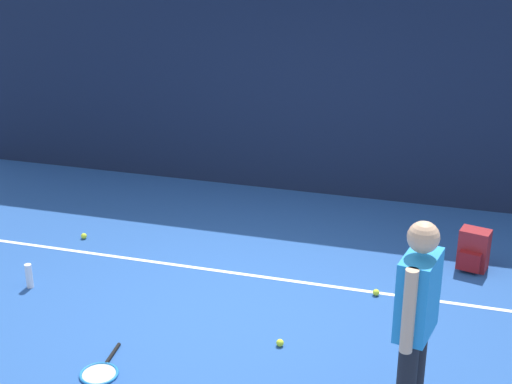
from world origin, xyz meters
name	(u,v)px	position (x,y,z in m)	size (l,w,h in m)	color
ground_plane	(245,303)	(0.00, 0.00, 0.00)	(12.00, 12.00, 0.00)	#234C93
back_fence	(314,89)	(0.00, 3.00, 1.37)	(10.00, 0.10, 2.74)	#141E38
court_line	(260,276)	(0.00, 0.55, 0.00)	(9.00, 0.05, 0.00)	white
tennis_player	(416,318)	(1.69, -1.45, 0.97)	(0.29, 0.52, 1.70)	black
tennis_racket	(100,372)	(-0.82, -1.43, 0.01)	(0.35, 0.62, 0.03)	black
backpack	(473,251)	(2.09, 1.33, 0.21)	(0.34, 0.33, 0.44)	maroon
tennis_ball_near_player	(280,343)	(0.51, -0.62, 0.03)	(0.07, 0.07, 0.07)	#CCE033
tennis_ball_by_fence	(376,292)	(1.20, 0.50, 0.03)	(0.07, 0.07, 0.07)	#CCE033
tennis_ball_mid_court	(84,236)	(-2.17, 0.86, 0.03)	(0.07, 0.07, 0.07)	#CCE033
water_bottle	(29,276)	(-2.16, -0.30, 0.13)	(0.07, 0.07, 0.25)	white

